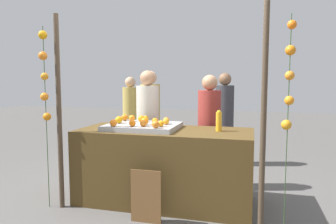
# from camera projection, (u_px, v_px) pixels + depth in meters

# --- Properties ---
(ground_plane) EXTENTS (24.00, 24.00, 0.00)m
(ground_plane) POSITION_uv_depth(u_px,v_px,m) (165.00, 201.00, 3.94)
(ground_plane) COLOR #565451
(stall_counter) EXTENTS (2.09, 0.89, 0.89)m
(stall_counter) POSITION_uv_depth(u_px,v_px,m) (165.00, 166.00, 3.89)
(stall_counter) COLOR #4C3819
(stall_counter) RESTS_ON ground_plane
(orange_tray) EXTENTS (0.85, 0.71, 0.06)m
(orange_tray) POSITION_uv_depth(u_px,v_px,m) (143.00, 126.00, 3.92)
(orange_tray) COLOR #9EA0A5
(orange_tray) RESTS_ON stall_counter
(orange_0) EXTENTS (0.08, 0.08, 0.08)m
(orange_0) POSITION_uv_depth(u_px,v_px,m) (166.00, 120.00, 3.98)
(orange_0) COLOR orange
(orange_0) RESTS_ON orange_tray
(orange_1) EXTENTS (0.07, 0.07, 0.07)m
(orange_1) POSITION_uv_depth(u_px,v_px,m) (146.00, 118.00, 4.17)
(orange_1) COLOR orange
(orange_1) RESTS_ON orange_tray
(orange_2) EXTENTS (0.08, 0.08, 0.08)m
(orange_2) POSITION_uv_depth(u_px,v_px,m) (166.00, 121.00, 3.86)
(orange_2) COLOR orange
(orange_2) RESTS_ON orange_tray
(orange_3) EXTENTS (0.09, 0.09, 0.09)m
(orange_3) POSITION_uv_depth(u_px,v_px,m) (119.00, 120.00, 3.96)
(orange_3) COLOR orange
(orange_3) RESTS_ON orange_tray
(orange_4) EXTENTS (0.08, 0.08, 0.08)m
(orange_4) POSITION_uv_depth(u_px,v_px,m) (143.00, 123.00, 3.69)
(orange_4) COLOR orange
(orange_4) RESTS_ON orange_tray
(orange_5) EXTENTS (0.07, 0.07, 0.07)m
(orange_5) POSITION_uv_depth(u_px,v_px,m) (161.00, 124.00, 3.68)
(orange_5) COLOR orange
(orange_5) RESTS_ON orange_tray
(orange_6) EXTENTS (0.08, 0.08, 0.08)m
(orange_6) POSITION_uv_depth(u_px,v_px,m) (155.00, 121.00, 3.89)
(orange_6) COLOR orange
(orange_6) RESTS_ON orange_tray
(orange_7) EXTENTS (0.08, 0.08, 0.08)m
(orange_7) POSITION_uv_depth(u_px,v_px,m) (132.00, 118.00, 4.16)
(orange_7) COLOR orange
(orange_7) RESTS_ON orange_tray
(orange_8) EXTENTS (0.09, 0.09, 0.09)m
(orange_8) POSITION_uv_depth(u_px,v_px,m) (142.00, 119.00, 4.06)
(orange_8) COLOR orange
(orange_8) RESTS_ON orange_tray
(orange_9) EXTENTS (0.08, 0.08, 0.08)m
(orange_9) POSITION_uv_depth(u_px,v_px,m) (132.00, 123.00, 3.69)
(orange_9) COLOR orange
(orange_9) RESTS_ON orange_tray
(orange_10) EXTENTS (0.09, 0.09, 0.09)m
(orange_10) POSITION_uv_depth(u_px,v_px,m) (156.00, 124.00, 3.56)
(orange_10) COLOR orange
(orange_10) RESTS_ON orange_tray
(orange_11) EXTENTS (0.09, 0.09, 0.09)m
(orange_11) POSITION_uv_depth(u_px,v_px,m) (145.00, 121.00, 3.82)
(orange_11) COLOR orange
(orange_11) RESTS_ON orange_tray
(orange_12) EXTENTS (0.09, 0.09, 0.09)m
(orange_12) POSITION_uv_depth(u_px,v_px,m) (113.00, 123.00, 3.69)
(orange_12) COLOR orange
(orange_12) RESTS_ON orange_tray
(orange_13) EXTENTS (0.09, 0.09, 0.09)m
(orange_13) POSITION_uv_depth(u_px,v_px,m) (125.00, 117.00, 4.23)
(orange_13) COLOR orange
(orange_13) RESTS_ON orange_tray
(juice_bottle) EXTENTS (0.07, 0.07, 0.24)m
(juice_bottle) POSITION_uv_depth(u_px,v_px,m) (219.00, 121.00, 3.72)
(juice_bottle) COLOR gold
(juice_bottle) RESTS_ON stall_counter
(chalkboard_sign) EXTENTS (0.33, 0.03, 0.57)m
(chalkboard_sign) POSITION_uv_depth(u_px,v_px,m) (146.00, 197.00, 3.32)
(chalkboard_sign) COLOR brown
(chalkboard_sign) RESTS_ON ground_plane
(vendor_left) EXTENTS (0.33, 0.33, 1.63)m
(vendor_left) POSITION_uv_depth(u_px,v_px,m) (148.00, 130.00, 4.65)
(vendor_left) COLOR beige
(vendor_left) RESTS_ON ground_plane
(vendor_right) EXTENTS (0.31, 0.31, 1.56)m
(vendor_right) POSITION_uv_depth(u_px,v_px,m) (209.00, 136.00, 4.38)
(vendor_right) COLOR maroon
(vendor_right) RESTS_ON ground_plane
(crowd_person_0) EXTENTS (0.32, 0.32, 1.61)m
(crowd_person_0) POSITION_uv_depth(u_px,v_px,m) (224.00, 122.00, 5.60)
(crowd_person_0) COLOR #333338
(crowd_person_0) RESTS_ON ground_plane
(crowd_person_1) EXTENTS (0.33, 0.33, 1.64)m
(crowd_person_1) POSITION_uv_depth(u_px,v_px,m) (150.00, 123.00, 5.40)
(crowd_person_1) COLOR tan
(crowd_person_1) RESTS_ON ground_plane
(crowd_person_2) EXTENTS (0.31, 0.31, 1.55)m
(crowd_person_2) POSITION_uv_depth(u_px,v_px,m) (131.00, 118.00, 6.44)
(crowd_person_2) COLOR tan
(crowd_person_2) RESTS_ON ground_plane
(canopy_post_left) EXTENTS (0.06, 0.06, 2.22)m
(canopy_post_left) POSITION_uv_depth(u_px,v_px,m) (59.00, 113.00, 3.65)
(canopy_post_left) COLOR #473828
(canopy_post_left) RESTS_ON ground_plane
(canopy_post_right) EXTENTS (0.06, 0.06, 2.22)m
(canopy_post_right) POSITION_uv_depth(u_px,v_px,m) (264.00, 119.00, 3.08)
(canopy_post_right) COLOR #473828
(canopy_post_right) RESTS_ON ground_plane
(garland_strand_left) EXTENTS (0.11, 0.11, 2.09)m
(garland_strand_left) POSITION_uv_depth(u_px,v_px,m) (44.00, 75.00, 3.61)
(garland_strand_left) COLOR #2D4C23
(garland_strand_left) RESTS_ON ground_plane
(garland_strand_right) EXTENTS (0.11, 0.10, 2.09)m
(garland_strand_right) POSITION_uv_depth(u_px,v_px,m) (289.00, 80.00, 2.95)
(garland_strand_right) COLOR #2D4C23
(garland_strand_right) RESTS_ON ground_plane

